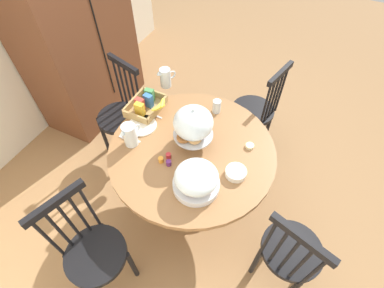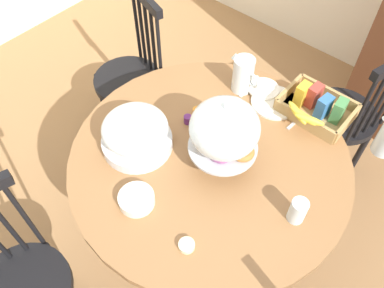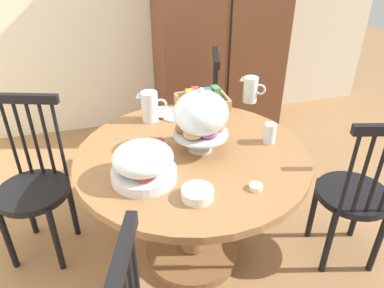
% 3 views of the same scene
% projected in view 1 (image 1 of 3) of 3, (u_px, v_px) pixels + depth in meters
% --- Properties ---
extents(ground_plane, '(10.00, 10.00, 0.00)m').
position_uv_depth(ground_plane, '(190.00, 192.00, 2.63)').
color(ground_plane, '#997047').
extents(wooden_armoire, '(1.18, 0.60, 1.96)m').
position_uv_depth(wooden_armoire, '(74.00, 25.00, 2.63)').
color(wooden_armoire, brown).
rests_on(wooden_armoire, ground_plane).
extents(dining_table, '(1.19, 1.19, 0.74)m').
position_uv_depth(dining_table, '(192.00, 166.00, 2.18)').
color(dining_table, olive).
rests_on(dining_table, ground_plane).
extents(windsor_chair_near_window, '(0.42, 0.43, 0.97)m').
position_uv_depth(windsor_chair_near_window, '(290.00, 253.00, 1.83)').
color(windsor_chair_near_window, black).
rests_on(windsor_chair_near_window, ground_plane).
extents(windsor_chair_by_cabinet, '(0.42, 0.42, 0.97)m').
position_uv_depth(windsor_chair_by_cabinet, '(255.00, 112.00, 2.66)').
color(windsor_chair_by_cabinet, black).
rests_on(windsor_chair_by_cabinet, ground_plane).
extents(windsor_chair_facing_door, '(0.42, 0.42, 0.97)m').
position_uv_depth(windsor_chair_facing_door, '(121.00, 116.00, 2.62)').
color(windsor_chair_facing_door, black).
rests_on(windsor_chair_facing_door, ground_plane).
extents(windsor_chair_far_side, '(0.43, 0.43, 0.97)m').
position_uv_depth(windsor_chair_far_side, '(94.00, 252.00, 1.83)').
color(windsor_chair_far_side, black).
rests_on(windsor_chair_far_side, ground_plane).
extents(pastry_stand_with_dome, '(0.28, 0.28, 0.34)m').
position_uv_depth(pastry_stand_with_dome, '(193.00, 124.00, 1.89)').
color(pastry_stand_with_dome, silver).
rests_on(pastry_stand_with_dome, dining_table).
extents(fruit_platter_covered, '(0.30, 0.30, 0.18)m').
position_uv_depth(fruit_platter_covered, '(196.00, 179.00, 1.75)').
color(fruit_platter_covered, silver).
rests_on(fruit_platter_covered, dining_table).
extents(orange_juice_pitcher, '(0.18, 0.10, 0.18)m').
position_uv_depth(orange_juice_pitcher, '(130.00, 136.00, 1.98)').
color(orange_juice_pitcher, silver).
rests_on(orange_juice_pitcher, dining_table).
extents(milk_pitcher, '(0.16, 0.12, 0.17)m').
position_uv_depth(milk_pitcher, '(166.00, 78.00, 2.40)').
color(milk_pitcher, silver).
rests_on(milk_pitcher, dining_table).
extents(cereal_basket, '(0.32, 0.30, 0.12)m').
position_uv_depth(cereal_basket, '(147.00, 105.00, 2.23)').
color(cereal_basket, tan).
rests_on(cereal_basket, dining_table).
extents(china_plate_large, '(0.22, 0.22, 0.01)m').
position_uv_depth(china_plate_large, '(142.00, 125.00, 2.15)').
color(china_plate_large, white).
rests_on(china_plate_large, dining_table).
extents(china_plate_small, '(0.15, 0.15, 0.01)m').
position_uv_depth(china_plate_small, '(132.00, 131.00, 2.10)').
color(china_plate_small, white).
rests_on(china_plate_small, china_plate_large).
extents(cereal_bowl, '(0.14, 0.14, 0.04)m').
position_uv_depth(cereal_bowl, '(236.00, 173.00, 1.86)').
color(cereal_bowl, white).
rests_on(cereal_bowl, dining_table).
extents(drinking_glass, '(0.06, 0.06, 0.11)m').
position_uv_depth(drinking_glass, '(217.00, 106.00, 2.21)').
color(drinking_glass, silver).
rests_on(drinking_glass, dining_table).
extents(butter_dish, '(0.06, 0.06, 0.02)m').
position_uv_depth(butter_dish, '(250.00, 146.00, 2.01)').
color(butter_dish, beige).
rests_on(butter_dish, dining_table).
extents(jam_jar_strawberry, '(0.04, 0.04, 0.04)m').
position_uv_depth(jam_jar_strawberry, '(169.00, 156.00, 1.95)').
color(jam_jar_strawberry, '#B7282D').
rests_on(jam_jar_strawberry, dining_table).
extents(jam_jar_apricot, '(0.04, 0.04, 0.04)m').
position_uv_depth(jam_jar_apricot, '(161.00, 160.00, 1.92)').
color(jam_jar_apricot, orange).
rests_on(jam_jar_apricot, dining_table).
extents(jam_jar_grape, '(0.04, 0.04, 0.04)m').
position_uv_depth(jam_jar_grape, '(169.00, 163.00, 1.91)').
color(jam_jar_grape, '#5B2366').
rests_on(jam_jar_grape, dining_table).
extents(table_knife, '(0.03, 0.17, 0.01)m').
position_uv_depth(table_knife, '(131.00, 138.00, 2.07)').
color(table_knife, silver).
rests_on(table_knife, dining_table).
extents(dinner_fork, '(0.03, 0.17, 0.01)m').
position_uv_depth(dinner_fork, '(128.00, 140.00, 2.06)').
color(dinner_fork, silver).
rests_on(dinner_fork, dining_table).
extents(soup_spoon, '(0.03, 0.17, 0.01)m').
position_uv_depth(soup_spoon, '(153.00, 114.00, 2.23)').
color(soup_spoon, silver).
rests_on(soup_spoon, dining_table).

